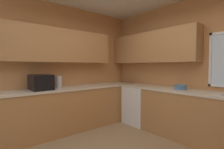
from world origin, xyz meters
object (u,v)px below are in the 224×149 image
(dishwasher, at_px, (139,105))
(bowl, at_px, (181,87))
(kettle, at_px, (59,82))
(microwave, at_px, (41,82))

(dishwasher, bearing_deg, bowl, 1.69)
(dishwasher, xyz_separation_m, kettle, (-0.64, -1.72, 0.61))
(kettle, bearing_deg, microwave, -93.34)
(microwave, bearing_deg, bowl, 51.28)
(kettle, relative_size, bowl, 1.12)
(microwave, bearing_deg, kettle, 86.66)
(bowl, bearing_deg, dishwasher, -178.31)
(bowl, bearing_deg, kettle, -133.45)
(microwave, xyz_separation_m, kettle, (0.02, 0.34, -0.02))
(dishwasher, bearing_deg, microwave, -107.73)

